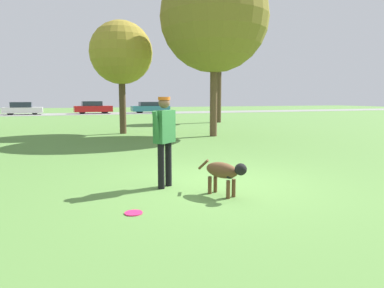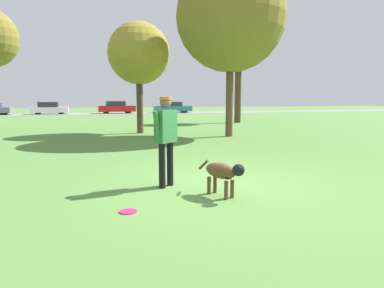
{
  "view_description": "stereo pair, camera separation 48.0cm",
  "coord_description": "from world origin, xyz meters",
  "px_view_note": "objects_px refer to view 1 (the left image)",
  "views": [
    {
      "loc": [
        -2.88,
        -6.29,
        1.75
      ],
      "look_at": [
        -0.67,
        -0.38,
        0.9
      ],
      "focal_mm": 32.0,
      "sensor_mm": 36.0,
      "label": 1
    },
    {
      "loc": [
        -2.43,
        -6.44,
        1.75
      ],
      "look_at": [
        -0.67,
        -0.38,
        0.9
      ],
      "focal_mm": 32.0,
      "sensor_mm": 36.0,
      "label": 2
    }
  ],
  "objects_px": {
    "tree_far_right": "(218,51)",
    "parked_car_red": "(93,108)",
    "tree_near_right": "(214,18)",
    "parked_car_white": "(22,109)",
    "frisbee": "(134,213)",
    "tree_mid_center": "(121,53)",
    "person": "(164,134)",
    "dog": "(224,172)",
    "parked_car_teal": "(150,107)"
  },
  "relations": [
    {
      "from": "tree_far_right",
      "to": "parked_car_red",
      "type": "height_order",
      "value": "tree_far_right"
    },
    {
      "from": "tree_near_right",
      "to": "parked_car_white",
      "type": "relative_size",
      "value": 1.96
    },
    {
      "from": "frisbee",
      "to": "tree_mid_center",
      "type": "xyz_separation_m",
      "value": [
        1.8,
        12.05,
        3.9
      ]
    },
    {
      "from": "frisbee",
      "to": "tree_near_right",
      "type": "xyz_separation_m",
      "value": [
        5.53,
        9.43,
        5.29
      ]
    },
    {
      "from": "frisbee",
      "to": "parked_car_white",
      "type": "bearing_deg",
      "value": 98.12
    },
    {
      "from": "person",
      "to": "parked_car_white",
      "type": "bearing_deg",
      "value": 60.13
    },
    {
      "from": "tree_mid_center",
      "to": "frisbee",
      "type": "bearing_deg",
      "value": -98.47
    },
    {
      "from": "dog",
      "to": "parked_car_white",
      "type": "bearing_deg",
      "value": 166.26
    },
    {
      "from": "tree_mid_center",
      "to": "parked_car_teal",
      "type": "xyz_separation_m",
      "value": [
        6.93,
        23.08,
        -3.26
      ]
    },
    {
      "from": "frisbee",
      "to": "parked_car_white",
      "type": "distance_m",
      "value": 35.85
    },
    {
      "from": "person",
      "to": "tree_far_right",
      "type": "distance_m",
      "value": 18.88
    },
    {
      "from": "tree_mid_center",
      "to": "tree_far_right",
      "type": "height_order",
      "value": "tree_far_right"
    },
    {
      "from": "tree_far_right",
      "to": "tree_mid_center",
      "type": "bearing_deg",
      "value": -144.25
    },
    {
      "from": "person",
      "to": "tree_near_right",
      "type": "relative_size",
      "value": 0.23
    },
    {
      "from": "parked_car_red",
      "to": "dog",
      "type": "bearing_deg",
      "value": -93.14
    },
    {
      "from": "person",
      "to": "tree_far_right",
      "type": "xyz_separation_m",
      "value": [
        8.66,
        16.28,
        4.02
      ]
    },
    {
      "from": "person",
      "to": "tree_far_right",
      "type": "bearing_deg",
      "value": 22.25
    },
    {
      "from": "parked_car_white",
      "to": "parked_car_red",
      "type": "height_order",
      "value": "parked_car_red"
    },
    {
      "from": "tree_far_right",
      "to": "dog",
      "type": "bearing_deg",
      "value": -114.42
    },
    {
      "from": "tree_near_right",
      "to": "parked_car_red",
      "type": "distance_m",
      "value": 26.53
    },
    {
      "from": "frisbee",
      "to": "parked_car_red",
      "type": "height_order",
      "value": "parked_car_red"
    },
    {
      "from": "dog",
      "to": "tree_mid_center",
      "type": "distance_m",
      "value": 12.18
    },
    {
      "from": "tree_near_right",
      "to": "parked_car_red",
      "type": "height_order",
      "value": "tree_near_right"
    },
    {
      "from": "parked_car_red",
      "to": "tree_far_right",
      "type": "bearing_deg",
      "value": -69.77
    },
    {
      "from": "person",
      "to": "parked_car_red",
      "type": "distance_m",
      "value": 34.02
    },
    {
      "from": "tree_near_right",
      "to": "parked_car_white",
      "type": "bearing_deg",
      "value": 112.13
    },
    {
      "from": "tree_near_right",
      "to": "person",
      "type": "bearing_deg",
      "value": -119.88
    },
    {
      "from": "frisbee",
      "to": "parked_car_red",
      "type": "bearing_deg",
      "value": 86.5
    },
    {
      "from": "person",
      "to": "parked_car_white",
      "type": "distance_m",
      "value": 34.65
    },
    {
      "from": "tree_near_right",
      "to": "tree_far_right",
      "type": "relative_size",
      "value": 1.17
    },
    {
      "from": "dog",
      "to": "tree_near_right",
      "type": "relative_size",
      "value": 0.14
    },
    {
      "from": "parked_car_red",
      "to": "parked_car_teal",
      "type": "height_order",
      "value": "parked_car_red"
    },
    {
      "from": "person",
      "to": "tree_near_right",
      "type": "xyz_separation_m",
      "value": [
        4.64,
        8.08,
        4.23
      ]
    },
    {
      "from": "dog",
      "to": "frisbee",
      "type": "distance_m",
      "value": 1.81
    },
    {
      "from": "frisbee",
      "to": "parked_car_teal",
      "type": "distance_m",
      "value": 36.2
    },
    {
      "from": "dog",
      "to": "parked_car_teal",
      "type": "distance_m",
      "value": 35.45
    },
    {
      "from": "frisbee",
      "to": "parked_car_white",
      "type": "xyz_separation_m",
      "value": [
        -5.06,
        35.48,
        0.63
      ]
    },
    {
      "from": "parked_car_white",
      "to": "tree_near_right",
      "type": "bearing_deg",
      "value": -69.12
    },
    {
      "from": "person",
      "to": "parked_car_red",
      "type": "xyz_separation_m",
      "value": [
        1.27,
        33.99,
        -0.38
      ]
    },
    {
      "from": "frisbee",
      "to": "tree_mid_center",
      "type": "height_order",
      "value": "tree_mid_center"
    },
    {
      "from": "tree_near_right",
      "to": "parked_car_white",
      "type": "distance_m",
      "value": 28.51
    },
    {
      "from": "dog",
      "to": "tree_near_right",
      "type": "bearing_deg",
      "value": 132.46
    },
    {
      "from": "frisbee",
      "to": "parked_car_red",
      "type": "xyz_separation_m",
      "value": [
        2.16,
        35.33,
        0.68
      ]
    },
    {
      "from": "dog",
      "to": "parked_car_white",
      "type": "height_order",
      "value": "parked_car_white"
    },
    {
      "from": "tree_mid_center",
      "to": "dog",
      "type": "bearing_deg",
      "value": -90.42
    },
    {
      "from": "parked_car_white",
      "to": "parked_car_red",
      "type": "distance_m",
      "value": 7.23
    },
    {
      "from": "tree_mid_center",
      "to": "tree_near_right",
      "type": "xyz_separation_m",
      "value": [
        3.73,
        -2.62,
        1.4
      ]
    },
    {
      "from": "frisbee",
      "to": "person",
      "type": "bearing_deg",
      "value": 56.62
    },
    {
      "from": "dog",
      "to": "frisbee",
      "type": "height_order",
      "value": "dog"
    },
    {
      "from": "tree_far_right",
      "to": "parked_car_teal",
      "type": "height_order",
      "value": "tree_far_right"
    }
  ]
}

